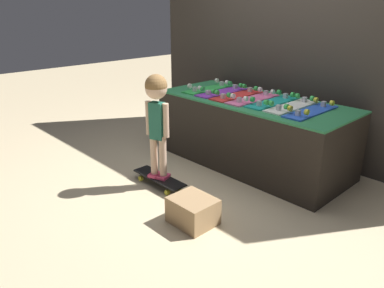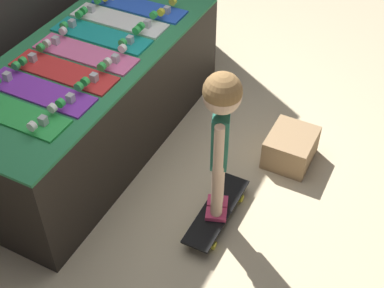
% 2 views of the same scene
% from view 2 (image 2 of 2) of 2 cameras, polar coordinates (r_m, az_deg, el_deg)
% --- Properties ---
extents(ground_plane, '(16.00, 16.00, 0.00)m').
position_cam_2_polar(ground_plane, '(3.79, -3.81, -1.83)').
color(ground_plane, beige).
extents(display_rack, '(2.14, 0.91, 0.75)m').
position_cam_2_polar(display_rack, '(3.78, -10.73, 4.68)').
color(display_rack, black).
rests_on(display_rack, ground_plane).
extents(skateboard_green_on_rack, '(0.20, 0.70, 0.09)m').
position_cam_2_polar(skateboard_green_on_rack, '(3.16, -18.76, 3.31)').
color(skateboard_green_on_rack, green).
rests_on(skateboard_green_on_rack, display_rack).
extents(skateboard_purple_on_rack, '(0.20, 0.70, 0.09)m').
position_cam_2_polar(skateboard_purple_on_rack, '(3.28, -16.02, 5.54)').
color(skateboard_purple_on_rack, purple).
rests_on(skateboard_purple_on_rack, display_rack).
extents(skateboard_red_on_rack, '(0.20, 0.70, 0.09)m').
position_cam_2_polar(skateboard_red_on_rack, '(3.41, -13.58, 7.64)').
color(skateboard_red_on_rack, red).
rests_on(skateboard_red_on_rack, display_rack).
extents(skateboard_pink_on_rack, '(0.20, 0.70, 0.09)m').
position_cam_2_polar(skateboard_pink_on_rack, '(3.55, -11.31, 9.57)').
color(skateboard_pink_on_rack, pink).
rests_on(skateboard_pink_on_rack, display_rack).
extents(skateboard_teal_on_rack, '(0.20, 0.70, 0.09)m').
position_cam_2_polar(skateboard_teal_on_rack, '(3.72, -9.70, 11.46)').
color(skateboard_teal_on_rack, teal).
rests_on(skateboard_teal_on_rack, display_rack).
extents(skateboard_white_on_rack, '(0.20, 0.70, 0.09)m').
position_cam_2_polar(skateboard_white_on_rack, '(3.87, -7.79, 13.08)').
color(skateboard_white_on_rack, white).
rests_on(skateboard_white_on_rack, display_rack).
extents(skateboard_blue_on_rack, '(0.20, 0.70, 0.09)m').
position_cam_2_polar(skateboard_blue_on_rack, '(4.03, -5.65, 14.47)').
color(skateboard_blue_on_rack, blue).
rests_on(skateboard_blue_on_rack, display_rack).
extents(skateboard_on_floor, '(0.64, 0.18, 0.09)m').
position_cam_2_polar(skateboard_on_floor, '(3.38, 2.65, -7.22)').
color(skateboard_on_floor, black).
rests_on(skateboard_on_floor, ground_plane).
extents(child, '(0.24, 0.21, 1.03)m').
position_cam_2_polar(child, '(2.86, 3.11, 2.36)').
color(child, '#E03D6B').
rests_on(child, skateboard_on_floor).
extents(storage_box, '(0.36, 0.31, 0.22)m').
position_cam_2_polar(storage_box, '(3.79, 10.48, -0.37)').
color(storage_box, '#A37F56').
rests_on(storage_box, ground_plane).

